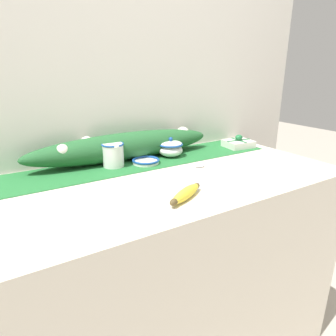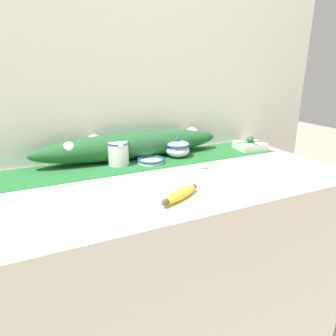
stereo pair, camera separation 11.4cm
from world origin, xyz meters
name	(u,v)px [view 1 (the left image)]	position (x,y,z in m)	size (l,w,h in m)	color
countertop	(157,276)	(0.00, 0.00, 0.46)	(1.53, 0.73, 0.93)	beige
back_wall	(115,99)	(0.00, 0.38, 1.20)	(2.33, 0.04, 2.40)	silver
table_runner	(132,163)	(0.00, 0.22, 0.93)	(1.41, 0.26, 0.00)	#236B33
cream_pitcher	(113,154)	(-0.09, 0.22, 0.98)	(0.10, 0.11, 0.11)	white
sugar_bowl	(171,148)	(0.21, 0.22, 0.97)	(0.12, 0.12, 0.10)	white
small_dish	(146,161)	(0.05, 0.18, 0.94)	(0.12, 0.12, 0.02)	white
banana	(186,194)	(-0.01, -0.22, 0.95)	(0.18, 0.11, 0.04)	yellow
spoon	(199,166)	(0.23, 0.02, 0.93)	(0.15, 0.04, 0.01)	silver
gift_box	(238,143)	(0.62, 0.18, 0.95)	(0.16, 0.14, 0.07)	silver
poinsettia_garland	(126,146)	(0.00, 0.29, 0.99)	(0.92, 0.14, 0.13)	#235B2D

